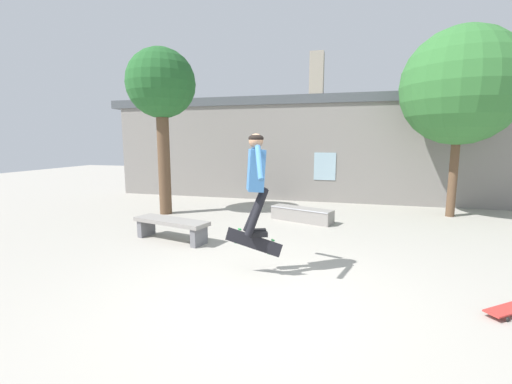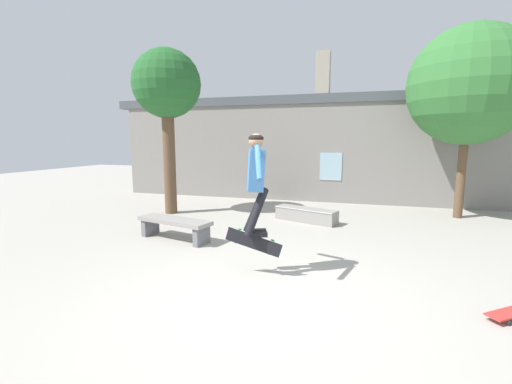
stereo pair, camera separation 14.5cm
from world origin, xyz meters
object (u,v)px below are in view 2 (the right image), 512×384
tree_right (469,86)px  skater (256,175)px  skate_ledge (306,215)px  park_bench (174,224)px  tree_left (167,87)px  skateboard_flipping (254,242)px

tree_right → skater: 6.90m
skate_ledge → park_bench: bearing=-114.4°
park_bench → skater: skater is taller
tree_left → skate_ledge: (3.81, 0.06, -3.26)m
tree_right → tree_left: size_ratio=1.10×
skate_ledge → skateboard_flipping: 3.77m
park_bench → skater: size_ratio=1.15×
tree_left → skater: 5.46m
park_bench → tree_left: bearing=135.9°
skateboard_flipping → skate_ledge: bearing=80.7°
tree_right → skater: tree_right is taller
tree_left → skater: size_ratio=2.96×
tree_left → skater: (3.60, -3.63, -1.91)m
park_bench → skateboard_flipping: 2.54m
tree_right → park_bench: size_ratio=2.83×
tree_left → skate_ledge: size_ratio=2.72×
tree_right → skater: bearing=-127.0°
skater → park_bench: bearing=126.7°
skate_ledge → skater: bearing=-72.8°
park_bench → skateboard_flipping: (2.13, -1.37, 0.21)m
park_bench → skate_ledge: (2.36, 2.38, -0.15)m
tree_right → skateboard_flipping: 7.29m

